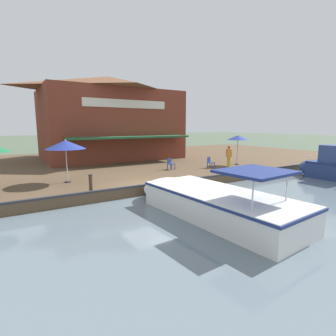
# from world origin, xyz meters

# --- Properties ---
(ground_plane) EXTENTS (220.00, 220.00, 0.00)m
(ground_plane) POSITION_xyz_m (0.00, 0.00, 0.00)
(ground_plane) COLOR #4C5B47
(quay_deck) EXTENTS (22.00, 56.00, 0.60)m
(quay_deck) POSITION_xyz_m (-11.00, 0.00, 0.30)
(quay_deck) COLOR brown
(quay_deck) RESTS_ON ground
(quay_edge_fender) EXTENTS (0.20, 50.40, 0.10)m
(quay_edge_fender) POSITION_xyz_m (-0.10, 0.00, 0.65)
(quay_edge_fender) COLOR #2D2D33
(quay_edge_fender) RESTS_ON quay_deck
(waterfront_restaurant) EXTENTS (11.21, 13.40, 8.17)m
(waterfront_restaurant) POSITION_xyz_m (-13.90, 2.77, 4.74)
(waterfront_restaurant) COLOR brown
(waterfront_restaurant) RESTS_ON quay_deck
(patio_umbrella_far_corner) EXTENTS (2.24, 2.24, 2.50)m
(patio_umbrella_far_corner) POSITION_xyz_m (-3.30, -3.59, 2.81)
(patio_umbrella_far_corner) COLOR #B7B7B7
(patio_umbrella_far_corner) RESTS_ON quay_deck
(patio_umbrella_mid_patio_left) EXTENTS (1.83, 1.83, 2.52)m
(patio_umbrella_mid_patio_left) POSITION_xyz_m (-3.20, 10.17, 2.88)
(patio_umbrella_mid_patio_left) COLOR #B7B7B7
(patio_umbrella_mid_patio_left) RESTS_ON quay_deck
(cafe_chair_back_row_seat) EXTENTS (0.55, 0.55, 0.85)m
(cafe_chair_back_row_seat) POSITION_xyz_m (-4.05, 3.99, 1.08)
(cafe_chair_back_row_seat) COLOR navy
(cafe_chair_back_row_seat) RESTS_ON quay_deck
(cafe_chair_beside_entrance) EXTENTS (0.57, 0.57, 0.85)m
(cafe_chair_beside_entrance) POSITION_xyz_m (-3.04, 7.04, 1.08)
(cafe_chair_beside_entrance) COLOR navy
(cafe_chair_beside_entrance) RESTS_ON quay_deck
(person_near_entrance) EXTENTS (0.48, 0.48, 1.69)m
(person_near_entrance) POSITION_xyz_m (-2.63, 8.62, 1.66)
(person_near_entrance) COLOR gold
(person_near_entrance) RESTS_ON quay_deck
(motorboat_distant_upstream) EXTENTS (8.50, 3.40, 2.23)m
(motorboat_distant_upstream) POSITION_xyz_m (3.97, 0.79, 0.68)
(motorboat_distant_upstream) COLOR white
(motorboat_distant_upstream) RESTS_ON river_water
(mooring_post) EXTENTS (0.22, 0.22, 0.88)m
(mooring_post) POSITION_xyz_m (-0.35, -3.05, 1.05)
(mooring_post) COLOR #473323
(mooring_post) RESTS_ON quay_deck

